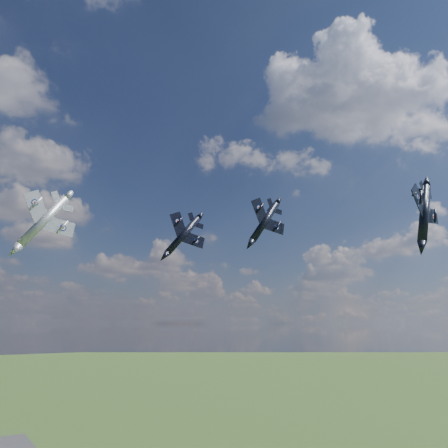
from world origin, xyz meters
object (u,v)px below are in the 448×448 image
jet_lead_navy (265,222)px  jet_left_silver (43,221)px  jet_high_navy (183,235)px  jet_right_navy (424,214)px

jet_lead_navy → jet_left_silver: bearing=150.9°
jet_lead_navy → jet_high_navy: jet_high_navy is taller
jet_lead_navy → jet_high_navy: 30.11m
jet_high_navy → jet_lead_navy: bearing=-85.7°
jet_lead_navy → jet_high_navy: bearing=91.9°
jet_right_navy → jet_left_silver: jet_left_silver is taller
jet_lead_navy → jet_left_silver: (-34.02, 18.98, -0.42)m
jet_right_navy → jet_left_silver: bearing=134.3°
jet_left_silver → jet_high_navy: bearing=13.5°
jet_left_silver → jet_lead_navy: bearing=-34.0°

